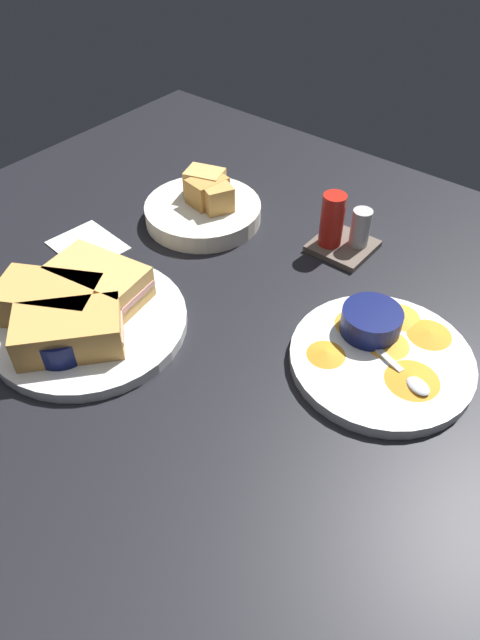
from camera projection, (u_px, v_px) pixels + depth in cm
name	position (u px, v px, depth cm)	size (l,w,h in cm)	color
ground_plane	(195.00, 314.00, 80.60)	(110.00, 110.00, 3.00)	black
plate_sandwich_main	(89.00, 323.00, 76.04)	(26.20, 26.20, 1.60)	silver
sandwich_half_near	(99.00, 281.00, 77.36)	(14.18, 9.51, 4.80)	tan
sandwich_half_far	(49.00, 300.00, 74.58)	(15.05, 12.94, 4.80)	tan
sandwich_half_extra	(69.00, 331.00, 70.30)	(14.27, 14.80, 4.80)	tan
ramekin_dark_sauce	(60.00, 338.00, 70.23)	(7.75, 7.75, 3.40)	#0C144C
spoon_by_dark_ramekin	(92.00, 318.00, 75.04)	(3.32, 9.96, 0.80)	silver
plate_chips_companion	(381.00, 360.00, 71.19)	(22.97, 22.97, 1.60)	silver
ramekin_light_gravy	(371.00, 320.00, 72.59)	(7.76, 7.76, 3.33)	#0C144C
spoon_by_gravy_ramekin	(410.00, 379.00, 67.36)	(9.76, 4.80, 0.80)	silver
plantain_chip_scatter	(389.00, 342.00, 71.88)	(18.02, 18.25, 0.60)	gold
bread_basket_rear	(204.00, 207.00, 93.89)	(19.22, 19.22, 7.45)	silver
condiment_caddy	(342.00, 230.00, 87.14)	(9.00, 9.00, 9.50)	brown
paper_napkin_folded	(90.00, 244.00, 90.06)	(11.00, 9.00, 0.40)	white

